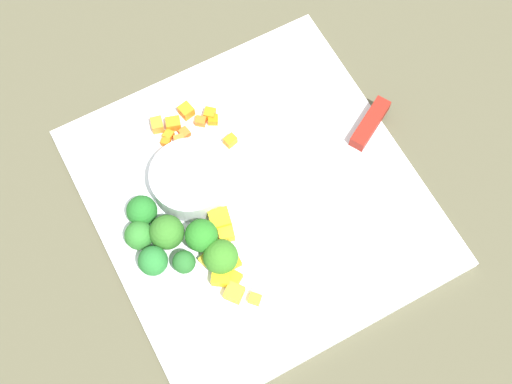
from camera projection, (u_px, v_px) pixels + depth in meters
ground_plane at (256, 198)px, 0.90m from camera, size 4.00×4.00×0.00m
cutting_board at (256, 197)px, 0.89m from camera, size 0.42×0.39×0.01m
prep_bowl at (190, 180)px, 0.87m from camera, size 0.10×0.10×0.04m
chef_knife at (347, 160)px, 0.90m from camera, size 0.17×0.28×0.02m
carrot_dice_0 at (157, 125)px, 0.91m from camera, size 0.02×0.02×0.02m
carrot_dice_1 at (216, 118)px, 0.92m from camera, size 0.02×0.02×0.01m
carrot_dice_2 at (185, 133)px, 0.91m from camera, size 0.02×0.01×0.01m
carrot_dice_3 at (196, 142)px, 0.91m from camera, size 0.01×0.01×0.01m
carrot_dice_4 at (166, 142)px, 0.91m from camera, size 0.01×0.01×0.01m
carrot_dice_5 at (186, 111)px, 0.92m from camera, size 0.02×0.02×0.02m
carrot_dice_6 at (230, 141)px, 0.91m from camera, size 0.02×0.02×0.01m
carrot_dice_7 at (173, 124)px, 0.91m from camera, size 0.02×0.02×0.02m
carrot_dice_8 at (169, 135)px, 0.91m from camera, size 0.02×0.02×0.01m
carrot_dice_9 at (180, 142)px, 0.91m from camera, size 0.02×0.02×0.01m
carrot_dice_10 at (207, 115)px, 0.92m from camera, size 0.02×0.02×0.01m
carrot_dice_11 at (201, 121)px, 0.92m from camera, size 0.02×0.02×0.01m
pepper_dice_0 at (213, 247)px, 0.85m from camera, size 0.02×0.02×0.02m
pepper_dice_1 at (226, 234)px, 0.86m from camera, size 0.02×0.02×0.02m
pepper_dice_2 at (255, 299)px, 0.83m from camera, size 0.02×0.02×0.01m
pepper_dice_3 at (205, 259)px, 0.85m from camera, size 0.02×0.02×0.01m
pepper_dice_4 at (235, 278)px, 0.84m from camera, size 0.02×0.02×0.01m
pepper_dice_5 at (234, 261)px, 0.84m from camera, size 0.02×0.01×0.01m
pepper_dice_6 at (234, 293)px, 0.83m from camera, size 0.03×0.03×0.02m
pepper_dice_7 at (219, 256)px, 0.85m from camera, size 0.02×0.02×0.01m
pepper_dice_8 at (221, 277)px, 0.83m from camera, size 0.03×0.03×0.02m
pepper_dice_9 at (220, 220)px, 0.86m from camera, size 0.03×0.03×0.02m
broccoli_floret_0 at (153, 261)px, 0.83m from camera, size 0.04×0.04×0.04m
broccoli_floret_1 at (142, 211)px, 0.86m from camera, size 0.04×0.04×0.04m
broccoli_floret_2 at (221, 257)px, 0.83m from camera, size 0.04×0.04×0.04m
broccoli_floret_3 at (139, 235)px, 0.85m from camera, size 0.04×0.04×0.04m
broccoli_floret_4 at (184, 262)px, 0.83m from camera, size 0.03×0.03×0.04m
broccoli_floret_5 at (201, 236)px, 0.84m from camera, size 0.04×0.04×0.05m
broccoli_floret_6 at (166, 230)px, 0.84m from camera, size 0.04×0.04×0.05m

